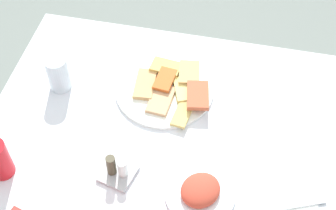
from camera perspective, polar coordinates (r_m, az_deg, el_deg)
dining_table at (r=1.54m, az=0.28°, el=-4.17°), size 1.11×0.81×0.70m
pide_platter at (r=1.55m, az=-0.05°, el=1.90°), size 0.31×0.31×0.05m
salad_plate_greens at (r=1.34m, az=3.79°, el=-10.07°), size 0.19×0.19×0.05m
drinking_glass at (r=1.56m, az=-12.74°, el=3.61°), size 0.07×0.07×0.12m
fork at (r=1.37m, az=14.28°, el=-11.30°), size 0.18×0.09×0.00m
condiment_caddy at (r=1.36m, az=-5.96°, el=-7.63°), size 0.11×0.11×0.08m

